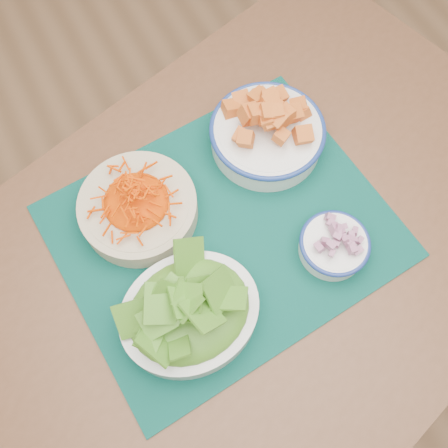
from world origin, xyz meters
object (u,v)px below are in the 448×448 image
at_px(onion_bowl, 334,244).
at_px(squash_bowl, 268,129).
at_px(placemat, 224,231).
at_px(table, 249,260).
at_px(carrot_bowl, 138,205).
at_px(lettuce_bowl, 189,310).

bearing_deg(onion_bowl, squash_bowl, 88.15).
bearing_deg(placemat, onion_bowl, -43.31).
relative_size(table, carrot_bowl, 5.97).
bearing_deg(onion_bowl, carrot_bowl, 140.25).
distance_m(lettuce_bowl, onion_bowl, 0.28).
relative_size(lettuce_bowl, onion_bowl, 1.58).
height_order(carrot_bowl, onion_bowl, carrot_bowl).
distance_m(table, placemat, 0.11).
distance_m(table, lettuce_bowl, 0.23).
relative_size(placemat, carrot_bowl, 2.44).
xyz_separation_m(table, placemat, (-0.03, 0.05, 0.09)).
relative_size(table, placemat, 2.45).
xyz_separation_m(squash_bowl, onion_bowl, (-0.01, -0.26, -0.02)).
bearing_deg(table, squash_bowl, 37.78).
height_order(squash_bowl, lettuce_bowl, lettuce_bowl).
distance_m(placemat, onion_bowl, 0.20).
distance_m(table, carrot_bowl, 0.25).
bearing_deg(lettuce_bowl, carrot_bowl, 89.65).
relative_size(placemat, lettuce_bowl, 2.44).
xyz_separation_m(carrot_bowl, onion_bowl, (0.28, -0.23, -0.01)).
xyz_separation_m(table, squash_bowl, (0.13, 0.17, 0.15)).
xyz_separation_m(lettuce_bowl, onion_bowl, (0.28, -0.01, -0.02)).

